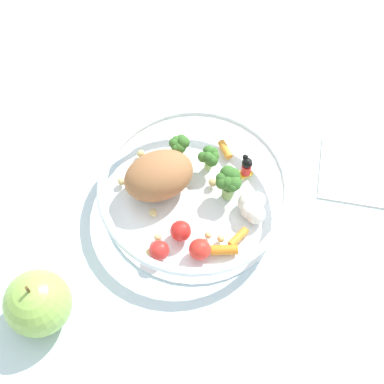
% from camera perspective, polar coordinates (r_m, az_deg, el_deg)
% --- Properties ---
extents(ground_plane, '(2.40, 2.40, 0.00)m').
position_cam_1_polar(ground_plane, '(0.75, 0.23, -0.58)').
color(ground_plane, silver).
extents(food_container, '(0.26, 0.26, 0.07)m').
position_cam_1_polar(food_container, '(0.72, -0.29, 0.31)').
color(food_container, white).
rests_on(food_container, ground_plane).
extents(loose_apple, '(0.08, 0.08, 0.09)m').
position_cam_1_polar(loose_apple, '(0.67, -16.00, -11.24)').
color(loose_apple, '#8CB74C').
rests_on(loose_apple, ground_plane).
extents(folded_napkin, '(0.13, 0.12, 0.01)m').
position_cam_1_polar(folded_napkin, '(0.81, 17.51, 1.95)').
color(folded_napkin, silver).
rests_on(folded_napkin, ground_plane).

